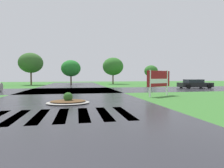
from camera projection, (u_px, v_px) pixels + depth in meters
The scene contains 7 objects.
asphalt_roadway at pixel (67, 102), 11.75m from camera, with size 10.48×80.00×0.01m, color #2B2B30.
asphalt_cross_road at pixel (71, 90), 21.75m from camera, with size 90.00×9.44×0.01m, color #2B2B30.
crosswalk_stripes at pixel (62, 115), 7.69m from camera, with size 5.85×3.11×0.01m.
estate_billboard at pixel (159, 80), 15.25m from camera, with size 2.64×1.39×2.18m.
median_island at pixel (68, 101), 11.04m from camera, with size 2.59×2.05×0.68m.
car_blue_compact at pixel (195, 84), 25.93m from camera, with size 4.67×2.42×1.25m.
background_treeline at pixel (56, 66), 36.66m from camera, with size 36.74×7.15×6.32m.
Camera 1 is at (0.62, -2.03, 1.63)m, focal length 29.12 mm.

